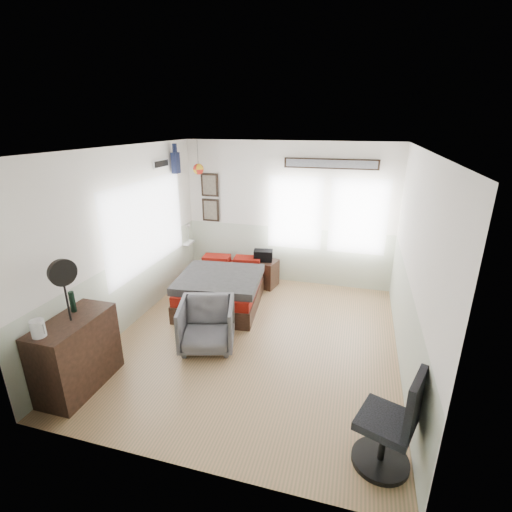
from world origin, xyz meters
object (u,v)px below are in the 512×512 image
object	(u,v)px
armchair	(207,325)
nightstand	(263,273)
task_chair	(392,429)
bed	(223,287)
dresser	(77,354)

from	to	relation	value
armchair	nightstand	distance (m)	2.25
nightstand	task_chair	distance (m)	4.19
bed	dresser	world-z (taller)	dresser
dresser	task_chair	bearing A→B (deg)	-2.95
dresser	task_chair	world-z (taller)	task_chair
nightstand	task_chair	bearing A→B (deg)	-47.63
nightstand	bed	bearing A→B (deg)	-107.79
dresser	bed	bearing A→B (deg)	71.19
armchair	bed	bearing A→B (deg)	85.17
bed	armchair	xyz separation A→B (m)	(0.27, -1.36, 0.06)
task_chair	armchair	bearing A→B (deg)	169.76
bed	armchair	size ratio (longest dim) A/B	2.59
armchair	task_chair	xyz separation A→B (m)	(2.36, -1.37, 0.08)
dresser	nightstand	world-z (taller)	dresser
nightstand	armchair	bearing A→B (deg)	-83.97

